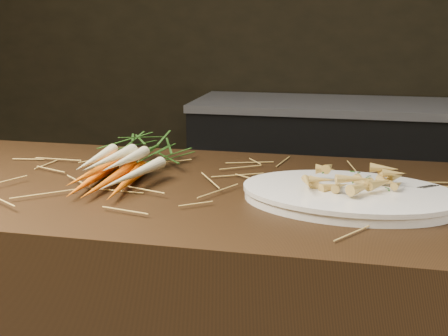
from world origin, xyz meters
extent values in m
cube|color=black|center=(0.30, 2.18, 0.40)|extent=(1.80, 0.60, 0.80)
cube|color=#99999E|center=(0.30, 2.18, 0.82)|extent=(1.82, 0.62, 0.04)
cone|color=#F25A0C|center=(-0.34, 0.24, 0.92)|extent=(0.04, 0.26, 0.03)
cone|color=#F25A0C|center=(-0.30, 0.24, 0.92)|extent=(0.04, 0.26, 0.03)
cone|color=#F25A0C|center=(-0.26, 0.24, 0.92)|extent=(0.05, 0.26, 0.03)
cone|color=#F25A0C|center=(-0.32, 0.23, 0.94)|extent=(0.05, 0.26, 0.03)
cone|color=beige|center=(-0.33, 0.25, 0.96)|extent=(0.05, 0.24, 0.04)
cone|color=beige|center=(-0.30, 0.24, 0.97)|extent=(0.04, 0.24, 0.04)
cone|color=beige|center=(-0.26, 0.25, 0.96)|extent=(0.03, 0.24, 0.04)
cone|color=beige|center=(-0.24, 0.22, 0.94)|extent=(0.08, 0.24, 0.03)
ellipsoid|color=#2E5A1C|center=(-0.30, 0.46, 0.95)|extent=(0.16, 0.23, 0.08)
cube|color=silver|center=(0.37, 0.22, 0.93)|extent=(0.14, 0.11, 0.00)
camera|label=1|loc=(0.20, -0.87, 1.26)|focal=45.00mm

